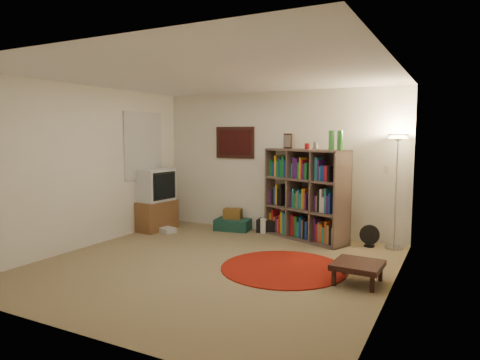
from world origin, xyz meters
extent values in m
cube|color=#8C7852|center=(0.00, 0.00, -0.01)|extent=(4.50, 4.50, 0.02)
cube|color=white|center=(0.00, 0.00, 2.51)|extent=(4.50, 4.50, 0.02)
cube|color=white|center=(0.00, 2.26, 1.25)|extent=(4.50, 0.02, 2.50)
cube|color=white|center=(0.00, -2.26, 1.25)|extent=(4.50, 0.02, 2.50)
cube|color=white|center=(-2.26, 0.00, 1.25)|extent=(0.02, 4.50, 2.50)
cube|color=white|center=(2.26, 0.00, 1.25)|extent=(0.02, 4.50, 2.50)
cube|color=black|center=(-0.85, 2.23, 1.60)|extent=(0.78, 0.04, 0.58)
cube|color=#420D0D|center=(-0.85, 2.21, 1.60)|extent=(0.66, 0.01, 0.46)
cube|color=white|center=(-2.23, 1.30, 1.55)|extent=(0.03, 1.00, 1.20)
cube|color=beige|center=(1.85, 2.24, 1.20)|extent=(0.08, 0.01, 0.12)
cube|color=brown|center=(0.62, 1.96, 0.02)|extent=(1.56, 0.96, 0.03)
cube|color=brown|center=(0.62, 1.96, 1.49)|extent=(1.56, 0.96, 0.03)
cube|color=brown|center=(-0.06, 2.24, 0.75)|extent=(0.19, 0.41, 1.51)
cube|color=brown|center=(1.30, 1.69, 0.75)|extent=(0.19, 0.41, 1.51)
cube|color=brown|center=(0.70, 2.15, 0.75)|extent=(1.41, 0.58, 1.51)
cube|color=brown|center=(0.39, 2.06, 0.75)|extent=(0.18, 0.39, 1.44)
cube|color=brown|center=(0.85, 1.87, 0.75)|extent=(0.18, 0.39, 1.44)
cube|color=brown|center=(0.62, 1.96, 0.50)|extent=(1.49, 0.92, 0.03)
cube|color=brown|center=(0.62, 1.96, 1.00)|extent=(1.49, 0.92, 0.03)
cube|color=gold|center=(-0.04, 2.18, 0.20)|extent=(0.11, 0.18, 0.33)
cube|color=#A4171F|center=(0.00, 2.17, 0.23)|extent=(0.10, 0.18, 0.38)
cube|color=#BB5417|center=(0.04, 2.15, 0.17)|extent=(0.11, 0.18, 0.26)
cube|color=#42175D|center=(0.09, 2.13, 0.17)|extent=(0.10, 0.17, 0.26)
cube|color=#BB5417|center=(0.13, 2.11, 0.16)|extent=(0.10, 0.17, 0.24)
cube|color=#A4171F|center=(0.16, 2.10, 0.20)|extent=(0.10, 0.17, 0.32)
cube|color=gold|center=(0.20, 2.08, 0.23)|extent=(0.10, 0.18, 0.38)
cube|color=teal|center=(0.25, 2.07, 0.23)|extent=(0.11, 0.18, 0.39)
cube|color=teal|center=(0.29, 2.05, 0.21)|extent=(0.11, 0.18, 0.35)
cube|color=#42175D|center=(-0.04, 2.18, 0.64)|extent=(0.11, 0.18, 0.24)
cube|color=black|center=(0.00, 2.16, 0.66)|extent=(0.10, 0.18, 0.27)
cube|color=navy|center=(0.04, 2.15, 0.68)|extent=(0.10, 0.17, 0.31)
cube|color=gold|center=(0.08, 2.13, 0.70)|extent=(0.10, 0.18, 0.36)
cube|color=black|center=(0.13, 2.11, 0.66)|extent=(0.11, 0.18, 0.28)
cube|color=black|center=(0.18, 2.09, 0.71)|extent=(0.11, 0.18, 0.37)
cube|color=#177529|center=(-0.04, 2.18, 1.16)|extent=(0.11, 0.18, 0.30)
cube|color=navy|center=(0.01, 2.16, 1.13)|extent=(0.11, 0.18, 0.25)
cube|color=gold|center=(0.06, 2.14, 1.20)|extent=(0.11, 0.18, 0.37)
cube|color=#177529|center=(0.11, 2.12, 1.15)|extent=(0.11, 0.18, 0.28)
cube|color=navy|center=(0.15, 2.11, 1.18)|extent=(0.09, 0.17, 0.34)
cube|color=#177529|center=(0.18, 2.09, 1.16)|extent=(0.09, 0.17, 0.31)
cube|color=#177529|center=(0.22, 2.08, 1.19)|extent=(0.11, 0.18, 0.36)
cube|color=navy|center=(0.26, 2.06, 1.16)|extent=(0.09, 0.17, 0.30)
cube|color=navy|center=(0.30, 2.05, 1.14)|extent=(0.11, 0.18, 0.25)
cube|color=#A4171F|center=(0.42, 2.00, 0.22)|extent=(0.10, 0.18, 0.37)
cube|color=#A4171F|center=(0.46, 1.98, 0.21)|extent=(0.10, 0.18, 0.34)
cube|color=#177529|center=(0.51, 1.96, 0.21)|extent=(0.11, 0.18, 0.34)
cube|color=teal|center=(0.56, 1.94, 0.17)|extent=(0.10, 0.18, 0.26)
cube|color=navy|center=(0.60, 1.92, 0.21)|extent=(0.11, 0.18, 0.35)
cube|color=olive|center=(0.64, 1.91, 0.19)|extent=(0.09, 0.17, 0.31)
cube|color=black|center=(0.68, 1.89, 0.21)|extent=(0.10, 0.17, 0.35)
cube|color=navy|center=(0.72, 1.88, 0.18)|extent=(0.11, 0.18, 0.29)
cube|color=#42175D|center=(0.41, 2.00, 0.65)|extent=(0.09, 0.17, 0.26)
cube|color=teal|center=(0.45, 1.98, 0.68)|extent=(0.10, 0.17, 0.32)
cube|color=#177529|center=(0.49, 1.97, 0.65)|extent=(0.10, 0.17, 0.24)
cube|color=olive|center=(0.52, 1.95, 0.67)|extent=(0.09, 0.17, 0.29)
cube|color=teal|center=(0.55, 1.94, 0.68)|extent=(0.09, 0.17, 0.31)
cube|color=teal|center=(0.60, 1.93, 0.65)|extent=(0.11, 0.18, 0.26)
cube|color=gold|center=(0.64, 1.91, 0.69)|extent=(0.09, 0.17, 0.34)
cube|color=#BB5417|center=(0.67, 1.89, 0.69)|extent=(0.10, 0.17, 0.33)
cube|color=#42175D|center=(0.71, 1.88, 0.66)|extent=(0.09, 0.17, 0.27)
cube|color=teal|center=(0.41, 2.00, 1.14)|extent=(0.09, 0.17, 0.26)
cube|color=#42175D|center=(0.45, 1.98, 1.19)|extent=(0.11, 0.18, 0.36)
cube|color=#42175D|center=(0.50, 1.96, 1.18)|extent=(0.11, 0.18, 0.34)
cube|color=#177529|center=(0.55, 1.95, 1.15)|extent=(0.10, 0.18, 0.28)
cube|color=gold|center=(0.58, 1.93, 1.19)|extent=(0.09, 0.17, 0.36)
cube|color=#A4171F|center=(0.62, 1.92, 1.17)|extent=(0.10, 0.17, 0.32)
cube|color=#42175D|center=(0.65, 1.90, 1.14)|extent=(0.10, 0.17, 0.26)
cube|color=#177529|center=(0.70, 1.88, 1.15)|extent=(0.11, 0.18, 0.28)
cube|color=#42175D|center=(0.88, 1.81, 0.22)|extent=(0.10, 0.17, 0.37)
cube|color=#A4171F|center=(0.92, 1.79, 0.18)|extent=(0.10, 0.17, 0.28)
cube|color=olive|center=(0.96, 1.78, 0.20)|extent=(0.09, 0.17, 0.32)
cube|color=#BB5417|center=(1.00, 1.76, 0.18)|extent=(0.11, 0.18, 0.29)
cube|color=teal|center=(1.05, 1.74, 0.16)|extent=(0.11, 0.18, 0.25)
cube|color=#BB5417|center=(1.09, 1.73, 0.22)|extent=(0.10, 0.17, 0.36)
cube|color=olive|center=(1.13, 1.71, 0.19)|extent=(0.10, 0.18, 0.30)
cube|color=black|center=(1.17, 1.69, 0.16)|extent=(0.10, 0.17, 0.24)
cube|color=olive|center=(1.21, 1.68, 0.18)|extent=(0.10, 0.17, 0.28)
cube|color=#42175D|center=(0.88, 1.81, 0.65)|extent=(0.09, 0.17, 0.25)
cube|color=olive|center=(0.91, 1.80, 0.65)|extent=(0.09, 0.17, 0.25)
cube|color=black|center=(0.95, 1.78, 0.70)|extent=(0.10, 0.17, 0.34)
cube|color=silver|center=(0.99, 1.77, 0.71)|extent=(0.10, 0.17, 0.37)
cube|color=silver|center=(1.03, 1.75, 0.65)|extent=(0.11, 0.18, 0.25)
cube|color=teal|center=(1.07, 1.73, 0.72)|extent=(0.10, 0.17, 0.39)
cube|color=#42175D|center=(1.11, 1.72, 0.66)|extent=(0.10, 0.17, 0.28)
cube|color=navy|center=(1.15, 1.70, 0.68)|extent=(0.09, 0.17, 0.32)
cube|color=teal|center=(0.89, 1.81, 1.20)|extent=(0.11, 0.18, 0.37)
cube|color=#42175D|center=(0.93, 1.79, 1.18)|extent=(0.09, 0.17, 0.34)
cube|color=teal|center=(0.96, 1.78, 1.13)|extent=(0.09, 0.17, 0.24)
cube|color=navy|center=(1.00, 1.76, 1.14)|extent=(0.09, 0.17, 0.26)
cube|color=navy|center=(1.03, 1.75, 1.14)|extent=(0.09, 0.17, 0.25)
cube|color=#A4171F|center=(1.07, 1.73, 1.14)|extent=(0.11, 0.18, 0.25)
cube|color=black|center=(1.12, 1.71, 1.14)|extent=(0.10, 0.17, 0.25)
cube|color=black|center=(0.23, 2.14, 1.64)|extent=(0.18, 0.09, 0.26)
cube|color=gray|center=(0.22, 2.13, 1.64)|extent=(0.13, 0.06, 0.20)
cylinder|color=maroon|center=(0.64, 1.95, 1.56)|extent=(0.11, 0.11, 0.10)
cylinder|color=#BCBABF|center=(0.80, 1.89, 1.57)|extent=(0.10, 0.10, 0.12)
cylinder|color=#358C37|center=(1.10, 1.72, 1.66)|extent=(0.11, 0.11, 0.30)
cylinder|color=#358C37|center=(1.23, 1.75, 1.66)|extent=(0.11, 0.11, 0.30)
cylinder|color=#BCBABF|center=(2.04, 2.01, 0.01)|extent=(0.33, 0.33, 0.03)
cylinder|color=#BCBABF|center=(2.04, 2.01, 0.85)|extent=(0.03, 0.03, 1.63)
cone|color=#BCBABF|center=(2.04, 2.01, 1.69)|extent=(0.40, 0.40, 0.13)
cylinder|color=#FFD88C|center=(2.04, 2.01, 1.70)|extent=(0.32, 0.32, 0.02)
cylinder|color=black|center=(1.67, 1.96, 0.01)|extent=(0.19, 0.19, 0.03)
cylinder|color=black|center=(1.67, 1.96, 0.09)|extent=(0.04, 0.04, 0.12)
cylinder|color=black|center=(1.68, 1.94, 0.20)|extent=(0.31, 0.11, 0.30)
cube|color=brown|center=(-2.10, 1.40, 0.27)|extent=(0.61, 0.82, 0.54)
cube|color=silver|center=(-2.10, 1.40, 0.83)|extent=(0.60, 0.69, 0.59)
cube|color=black|center=(-1.83, 1.37, 0.83)|extent=(0.07, 0.56, 0.49)
cube|color=black|center=(-1.83, 1.37, 0.83)|extent=(0.06, 0.49, 0.43)
cube|color=silver|center=(-1.73, 1.30, 0.04)|extent=(0.31, 0.28, 0.09)
cube|color=#163D33|center=(-0.78, 2.02, 0.10)|extent=(0.69, 0.50, 0.20)
cube|color=brown|center=(-0.81, 2.06, 0.29)|extent=(0.37, 0.30, 0.18)
cube|color=black|center=(-0.15, 2.16, 0.12)|extent=(0.38, 0.33, 0.24)
cylinder|color=white|center=(-0.18, 2.06, 0.13)|extent=(0.15, 0.15, 0.26)
cylinder|color=maroon|center=(0.89, 0.31, 0.01)|extent=(1.64, 1.64, 0.01)
cube|color=black|center=(1.87, 0.19, 0.22)|extent=(0.57, 0.57, 0.07)
cube|color=black|center=(1.64, -0.02, 0.10)|extent=(0.05, 0.05, 0.20)
cube|color=black|center=(2.08, -0.04, 0.10)|extent=(0.05, 0.05, 0.20)
cube|color=black|center=(1.66, 0.42, 0.10)|extent=(0.05, 0.05, 0.20)
cube|color=black|center=(2.10, 0.40, 0.10)|extent=(0.05, 0.05, 0.20)
camera|label=1|loc=(2.89, -4.78, 1.74)|focal=32.00mm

